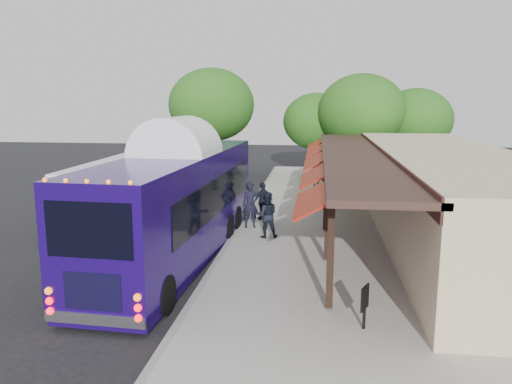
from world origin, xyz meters
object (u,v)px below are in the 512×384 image
at_px(ped_d, 317,173).
at_px(sign_board, 365,300).
at_px(ped_c, 263,201).
at_px(coach_bus, 178,199).
at_px(ped_b, 267,215).
at_px(ped_a, 251,205).
at_px(city_bus, 128,185).

distance_m(ped_d, sign_board, 19.04).
distance_m(ped_c, ped_d, 8.61).
xyz_separation_m(coach_bus, ped_b, (2.89, 2.47, -1.06)).
distance_m(coach_bus, ped_a, 4.57).
bearing_deg(sign_board, ped_d, 117.66).
height_order(coach_bus, ped_b, coach_bus).
bearing_deg(city_bus, ped_d, 42.47).
xyz_separation_m(ped_a, ped_d, (2.80, 9.78, 0.00)).
bearing_deg(ped_c, sign_board, 71.61).
relative_size(ped_c, ped_d, 0.87).
bearing_deg(ped_b, ped_c, -90.74).
bearing_deg(city_bus, coach_bus, -54.23).
bearing_deg(coach_bus, ped_b, 43.75).
bearing_deg(ped_c, ped_a, 39.18).
relative_size(city_bus, ped_c, 6.15).
xyz_separation_m(city_bus, ped_d, (8.89, 8.10, -0.43)).
relative_size(ped_a, ped_c, 1.15).
distance_m(coach_bus, ped_c, 6.09).
height_order(coach_bus, sign_board, coach_bus).
bearing_deg(ped_a, ped_c, 60.51).
bearing_deg(coach_bus, city_bus, 128.85).
bearing_deg(ped_d, sign_board, 120.24).
xyz_separation_m(ped_a, ped_c, (0.37, 1.52, -0.13)).
relative_size(coach_bus, sign_board, 11.60).
xyz_separation_m(ped_a, sign_board, (3.99, -9.22, -0.25)).
height_order(ped_a, ped_c, ped_a).
relative_size(coach_bus, ped_d, 6.35).
relative_size(coach_bus, ped_a, 6.36).
relative_size(coach_bus, ped_b, 6.80).
bearing_deg(ped_c, city_bus, -38.41).
bearing_deg(coach_bus, ped_a, 65.81).
distance_m(ped_b, sign_board, 8.36).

